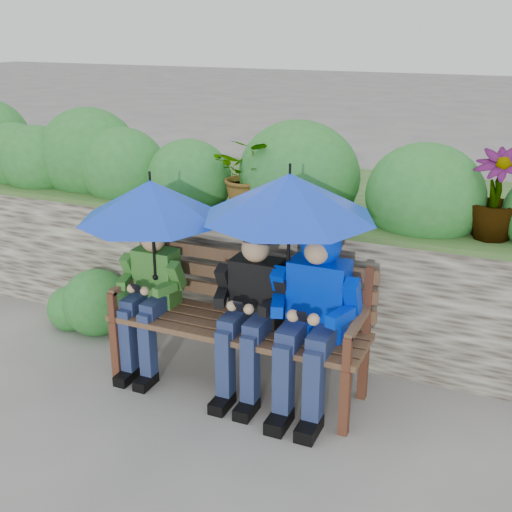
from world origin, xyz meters
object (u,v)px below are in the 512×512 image
at_px(park_bench, 241,313).
at_px(boy_left, 150,291).
at_px(umbrella_left, 151,200).
at_px(boy_middle, 251,306).
at_px(umbrella_right, 290,196).
at_px(boy_right, 314,305).

xyz_separation_m(park_bench, boy_left, (-0.67, -0.08, 0.08)).
relative_size(boy_left, umbrella_left, 1.07).
distance_m(boy_middle, umbrella_right, 0.81).
relative_size(park_bench, boy_right, 1.46).
bearing_deg(boy_left, park_bench, 6.64).
xyz_separation_m(boy_middle, boy_right, (0.43, 0.01, 0.08)).
distance_m(park_bench, boy_middle, 0.17).
relative_size(boy_left, boy_right, 0.88).
height_order(boy_middle, umbrella_right, umbrella_right).
height_order(boy_middle, umbrella_left, umbrella_left).
bearing_deg(boy_left, boy_middle, -0.44).
bearing_deg(boy_left, umbrella_left, 7.17).
distance_m(boy_left, boy_right, 1.22).
xyz_separation_m(umbrella_left, umbrella_right, (0.98, 0.02, 0.13)).
bearing_deg(boy_middle, boy_right, 0.70).
xyz_separation_m(boy_left, umbrella_left, (0.05, 0.01, 0.66)).
bearing_deg(boy_middle, boy_left, 179.56).
distance_m(park_bench, boy_right, 0.58).
bearing_deg(umbrella_right, boy_middle, -173.50).
bearing_deg(park_bench, boy_right, -8.28).
bearing_deg(boy_right, park_bench, 171.72).
height_order(boy_left, umbrella_left, umbrella_left).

